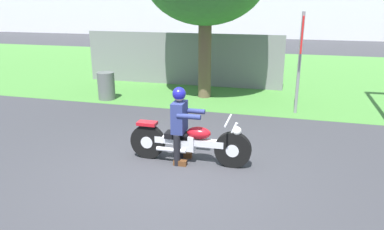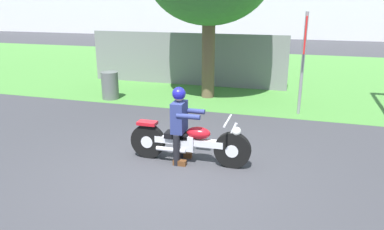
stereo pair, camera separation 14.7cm
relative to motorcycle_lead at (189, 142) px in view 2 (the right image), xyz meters
name	(u,v)px [view 2 (the right image)]	position (x,y,z in m)	size (l,w,h in m)	color
ground	(166,176)	(-0.21, -0.67, -0.40)	(120.00, 120.00, 0.00)	#38383D
grass_verge	(249,72)	(-0.21, 9.20, -0.39)	(60.00, 12.00, 0.01)	#478438
motorcycle_lead	(189,142)	(0.00, 0.00, 0.00)	(2.26, 0.66, 0.89)	black
rider_lead	(180,119)	(-0.17, 0.00, 0.42)	(0.55, 0.48, 1.41)	black
trash_can	(110,85)	(-3.62, 3.68, 0.01)	(0.50, 0.50, 0.82)	#595E5B
sign_banner	(304,48)	(1.87, 3.71, 1.33)	(0.08, 0.60, 2.60)	gray
fence_segment	(185,59)	(-2.04, 6.22, 0.50)	(7.00, 0.06, 1.80)	slate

